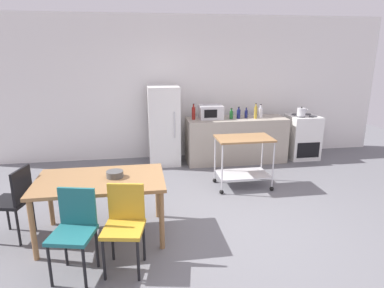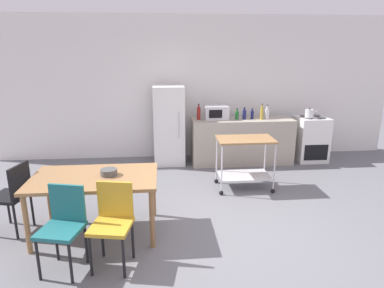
# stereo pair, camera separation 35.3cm
# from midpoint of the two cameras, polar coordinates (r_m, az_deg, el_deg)

# --- Properties ---
(ground_plane) EXTENTS (12.00, 12.00, 0.00)m
(ground_plane) POSITION_cam_midpoint_polar(r_m,az_deg,el_deg) (4.52, 3.14, -13.83)
(ground_plane) COLOR slate
(back_wall) EXTENTS (8.40, 0.12, 2.90)m
(back_wall) POSITION_cam_midpoint_polar(r_m,az_deg,el_deg) (7.14, -2.19, 9.40)
(back_wall) COLOR white
(back_wall) RESTS_ON ground_plane
(kitchen_counter) EXTENTS (2.00, 0.64, 0.90)m
(kitchen_counter) POSITION_cam_midpoint_polar(r_m,az_deg,el_deg) (6.91, 5.94, 0.67)
(kitchen_counter) COLOR #A89E8E
(kitchen_counter) RESTS_ON ground_plane
(dining_table) EXTENTS (1.50, 0.90, 0.75)m
(dining_table) POSITION_cam_midpoint_polar(r_m,az_deg,el_deg) (4.23, -17.49, -6.65)
(dining_table) COLOR olive
(dining_table) RESTS_ON ground_plane
(chair_teal) EXTENTS (0.48, 0.48, 0.89)m
(chair_teal) POSITION_cam_midpoint_polar(r_m,az_deg,el_deg) (3.71, -21.86, -12.91)
(chair_teal) COLOR #1E666B
(chair_teal) RESTS_ON ground_plane
(chair_mustard) EXTENTS (0.47, 0.47, 0.89)m
(chair_mustard) POSITION_cam_midpoint_polar(r_m,az_deg,el_deg) (3.66, -14.07, -12.63)
(chair_mustard) COLOR gold
(chair_mustard) RESTS_ON ground_plane
(chair_black) EXTENTS (0.48, 0.48, 0.89)m
(chair_black) POSITION_cam_midpoint_polar(r_m,az_deg,el_deg) (4.66, -29.69, -7.99)
(chair_black) COLOR black
(chair_black) RESTS_ON ground_plane
(stove_oven) EXTENTS (0.60, 0.61, 0.92)m
(stove_oven) POSITION_cam_midpoint_polar(r_m,az_deg,el_deg) (7.43, 16.78, 1.16)
(stove_oven) COLOR white
(stove_oven) RESTS_ON ground_plane
(refrigerator) EXTENTS (0.60, 0.63, 1.55)m
(refrigerator) POSITION_cam_midpoint_polar(r_m,az_deg,el_deg) (6.71, -6.27, 3.07)
(refrigerator) COLOR white
(refrigerator) RESTS_ON ground_plane
(kitchen_cart) EXTENTS (0.91, 0.57, 0.85)m
(kitchen_cart) POSITION_cam_midpoint_polar(r_m,az_deg,el_deg) (5.58, 6.89, -1.67)
(kitchen_cart) COLOR olive
(kitchen_cart) RESTS_ON ground_plane
(bottle_wine) EXTENTS (0.07, 0.07, 0.31)m
(bottle_wine) POSITION_cam_midpoint_polar(r_m,az_deg,el_deg) (6.63, -1.27, 5.24)
(bottle_wine) COLOR maroon
(bottle_wine) RESTS_ON kitchen_counter
(microwave) EXTENTS (0.46, 0.35, 0.26)m
(microwave) POSITION_cam_midpoint_polar(r_m,az_deg,el_deg) (6.71, 1.68, 5.38)
(microwave) COLOR silver
(microwave) RESTS_ON kitchen_counter
(bottle_soy_sauce) EXTENTS (0.07, 0.07, 0.21)m
(bottle_soy_sauce) POSITION_cam_midpoint_polar(r_m,az_deg,el_deg) (6.73, 5.14, 4.96)
(bottle_soy_sauce) COLOR #1E6628
(bottle_soy_sauce) RESTS_ON kitchen_counter
(bottle_olive_oil) EXTENTS (0.07, 0.07, 0.23)m
(bottle_olive_oil) POSITION_cam_midpoint_polar(r_m,az_deg,el_deg) (6.76, 6.37, 5.08)
(bottle_olive_oil) COLOR navy
(bottle_olive_oil) RESTS_ON kitchen_counter
(bottle_vinegar) EXTENTS (0.06, 0.06, 0.21)m
(bottle_vinegar) POSITION_cam_midpoint_polar(r_m,az_deg,el_deg) (6.84, 7.64, 5.05)
(bottle_vinegar) COLOR navy
(bottle_vinegar) RESTS_ON kitchen_counter
(bottle_soda) EXTENTS (0.06, 0.06, 0.30)m
(bottle_soda) POSITION_cam_midpoint_polar(r_m,az_deg,el_deg) (6.80, 9.20, 5.30)
(bottle_soda) COLOR gold
(bottle_soda) RESTS_ON kitchen_counter
(bottle_sesame_oil) EXTENTS (0.08, 0.08, 0.27)m
(bottle_sesame_oil) POSITION_cam_midpoint_polar(r_m,az_deg,el_deg) (6.93, 10.02, 5.29)
(bottle_sesame_oil) COLOR silver
(bottle_sesame_oil) RESTS_ON kitchen_counter
(fruit_bowl) EXTENTS (0.20, 0.20, 0.08)m
(fruit_bowl) POSITION_cam_midpoint_polar(r_m,az_deg,el_deg) (4.19, -15.24, -4.95)
(fruit_bowl) COLOR #4C4C4C
(fruit_bowl) RESTS_ON dining_table
(kettle) EXTENTS (0.24, 0.17, 0.19)m
(kettle) POSITION_cam_midpoint_polar(r_m,az_deg,el_deg) (7.18, 16.60, 5.17)
(kettle) COLOR silver
(kettle) RESTS_ON stove_oven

